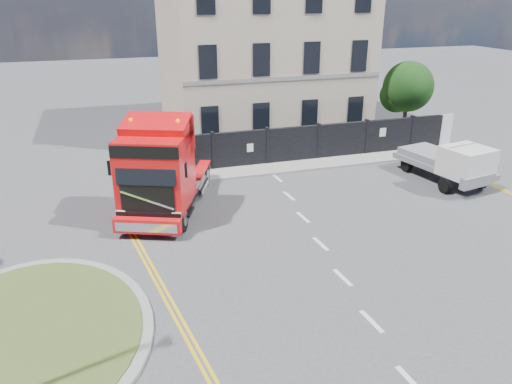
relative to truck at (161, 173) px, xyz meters
name	(u,v)px	position (x,y,z in m)	size (l,w,h in m)	color
ground	(242,250)	(2.30, -4.09, -1.86)	(120.00, 120.00, 0.00)	#424244
traffic_island	(27,335)	(-4.70, -7.09, -1.78)	(6.80, 6.80, 0.17)	gray
hoarding_fence	(310,143)	(8.85, 4.91, -0.86)	(18.80, 0.25, 2.00)	black
georgian_building	(260,42)	(8.30, 12.41, 3.91)	(12.30, 10.30, 12.80)	#BFAC98
tree	(405,89)	(16.67, 8.01, 1.19)	(3.20, 3.20, 4.80)	#382619
pavement_far	(307,165)	(8.30, 4.01, -1.80)	(20.00, 1.60, 0.12)	gray
truck	(161,173)	(0.00, 0.00, 0.00)	(5.03, 7.39, 4.15)	black
flatbed_pickup	(457,164)	(13.96, -0.91, -0.72)	(2.89, 5.37, 2.11)	slate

